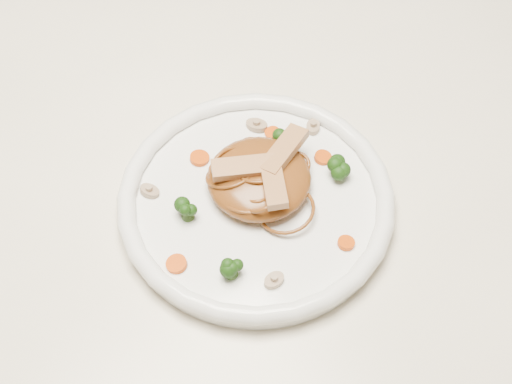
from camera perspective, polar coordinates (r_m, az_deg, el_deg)
table at (r=0.88m, az=-6.18°, el=-2.05°), size 1.20×0.80×0.75m
plate at (r=0.76m, az=0.00°, el=-0.96°), size 0.35×0.35×0.02m
noodle_mound at (r=0.75m, az=0.24°, el=1.10°), size 0.14×0.14×0.04m
chicken_a at (r=0.75m, az=2.21°, el=3.32°), size 0.07×0.05×0.01m
chicken_b at (r=0.73m, az=-0.85°, el=2.00°), size 0.07×0.05×0.01m
chicken_c at (r=0.72m, az=1.40°, el=0.87°), size 0.05×0.07×0.01m
broccoli_0 at (r=0.79m, az=2.21°, el=4.38°), size 0.03×0.03×0.03m
broccoli_1 at (r=0.73m, az=-5.57°, el=-1.30°), size 0.03×0.03×0.03m
broccoli_2 at (r=0.69m, az=-2.03°, el=-6.01°), size 0.03×0.03×0.03m
broccoli_3 at (r=0.77m, az=6.76°, el=2.02°), size 0.03×0.03×0.03m
carrot_0 at (r=0.81m, az=1.32°, el=4.76°), size 0.02×0.02×0.00m
carrot_1 at (r=0.71m, az=-6.40°, el=-5.75°), size 0.03×0.03×0.00m
carrot_2 at (r=0.79m, az=5.40°, el=2.77°), size 0.02×0.02×0.00m
carrot_3 at (r=0.78m, az=-4.55°, el=2.73°), size 0.03×0.03×0.00m
carrot_4 at (r=0.73m, az=7.25°, el=-4.07°), size 0.02×0.02×0.00m
mushroom_0 at (r=0.70m, az=1.45°, el=-7.09°), size 0.02×0.02×0.01m
mushroom_1 at (r=0.81m, az=4.60°, el=5.22°), size 0.03×0.03×0.01m
mushroom_2 at (r=0.76m, az=-8.53°, el=0.07°), size 0.03×0.03×0.01m
mushroom_3 at (r=0.81m, az=0.05°, el=5.38°), size 0.04×0.04×0.01m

